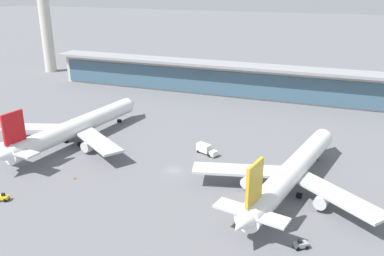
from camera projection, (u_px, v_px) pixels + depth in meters
ground_plane at (174, 170)px, 117.02m from camera, size 1200.00×1200.00×0.00m
airliner_left_stand at (75, 128)px, 134.76m from camera, size 49.43×64.76×17.26m
airliner_centre_stand at (291, 173)px, 103.33m from camera, size 48.81×64.35×17.26m
service_truck_near_nose_yellow at (3, 197)px, 100.72m from camera, size 3.23×2.45×2.05m
service_truck_under_wing_grey at (301, 245)px, 82.84m from camera, size 3.32×3.02×2.05m
service_truck_mid_apron_white at (206, 149)px, 127.39m from camera, size 7.60×5.10×3.10m
terminal_building at (245, 80)px, 187.62m from camera, size 195.34×12.80×15.20m
safety_cone_alpha at (75, 178)px, 111.98m from camera, size 0.62×0.62×0.70m
safety_cone_bravo at (15, 160)px, 122.87m from camera, size 0.62×0.62×0.70m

